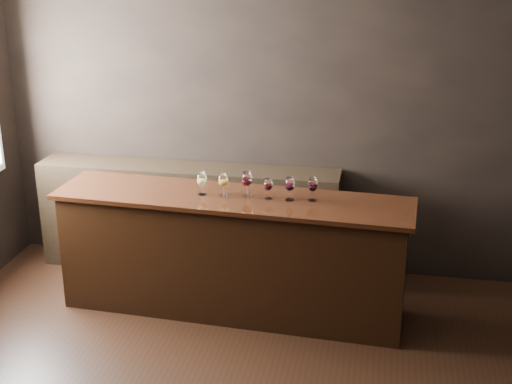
% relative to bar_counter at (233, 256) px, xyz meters
% --- Properties ---
extents(room_shell, '(5.02, 4.52, 2.81)m').
position_rel_bar_counter_xyz_m(room_shell, '(-0.08, -1.19, 1.32)').
color(room_shell, black).
rests_on(room_shell, ground).
extents(bar_counter, '(2.85, 0.77, 0.99)m').
position_rel_bar_counter_xyz_m(bar_counter, '(0.00, 0.00, 0.00)').
color(bar_counter, black).
rests_on(bar_counter, ground).
extents(bar_top, '(2.95, 0.84, 0.04)m').
position_rel_bar_counter_xyz_m(bar_top, '(0.00, 0.00, 0.51)').
color(bar_top, black).
rests_on(bar_top, bar_counter).
extents(back_bar_shelf, '(2.80, 0.40, 1.01)m').
position_rel_bar_counter_xyz_m(back_bar_shelf, '(-0.58, 0.73, 0.01)').
color(back_bar_shelf, black).
rests_on(back_bar_shelf, ground).
extents(glass_white, '(0.08, 0.08, 0.19)m').
position_rel_bar_counter_xyz_m(glass_white, '(-0.25, -0.00, 0.66)').
color(glass_white, white).
rests_on(glass_white, bar_top).
extents(glass_amber, '(0.08, 0.08, 0.18)m').
position_rel_bar_counter_xyz_m(glass_amber, '(-0.08, 0.02, 0.65)').
color(glass_amber, white).
rests_on(glass_amber, bar_top).
extents(glass_red_a, '(0.09, 0.09, 0.21)m').
position_rel_bar_counter_xyz_m(glass_red_a, '(0.12, 0.03, 0.67)').
color(glass_red_a, white).
rests_on(glass_red_a, bar_top).
extents(glass_red_b, '(0.07, 0.07, 0.17)m').
position_rel_bar_counter_xyz_m(glass_red_b, '(0.30, 0.00, 0.65)').
color(glass_red_b, white).
rests_on(glass_red_b, bar_top).
extents(glass_red_c, '(0.08, 0.08, 0.19)m').
position_rel_bar_counter_xyz_m(glass_red_c, '(0.47, 0.00, 0.66)').
color(glass_red_c, white).
rests_on(glass_red_c, bar_top).
extents(glass_red_d, '(0.08, 0.08, 0.19)m').
position_rel_bar_counter_xyz_m(glass_red_d, '(0.65, 0.03, 0.66)').
color(glass_red_d, white).
rests_on(glass_red_d, bar_top).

